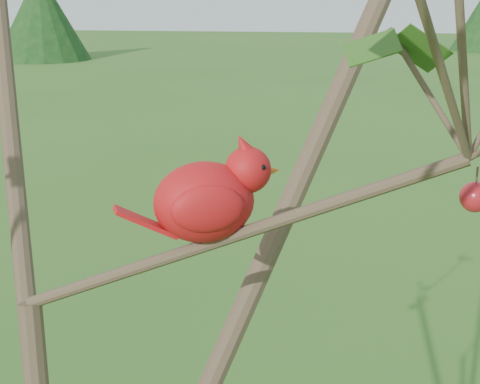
{
  "coord_description": "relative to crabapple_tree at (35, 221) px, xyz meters",
  "views": [
    {
      "loc": [
        0.4,
        -0.85,
        2.4
      ],
      "look_at": [
        0.26,
        0.1,
        2.13
      ],
      "focal_mm": 55.0,
      "sensor_mm": 36.0,
      "label": 1
    }
  ],
  "objects": [
    {
      "name": "crabapple_tree",
      "position": [
        0.0,
        0.0,
        0.0
      ],
      "size": [
        2.35,
        2.05,
        2.95
      ],
      "color": "#3A2C1F",
      "rests_on": "ground"
    },
    {
      "name": "cardinal",
      "position": [
        0.2,
        0.11,
        0.01
      ],
      "size": [
        0.22,
        0.15,
        0.16
      ],
      "rotation": [
        0.0,
        0.0,
        0.43
      ],
      "color": "#B4140F",
      "rests_on": "ground"
    },
    {
      "name": "distant_trees",
      "position": [
        -1.68,
        23.92,
        -0.59
      ],
      "size": [
        39.19,
        15.79,
        3.48
      ],
      "color": "#3A2C1F",
      "rests_on": "ground"
    }
  ]
}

